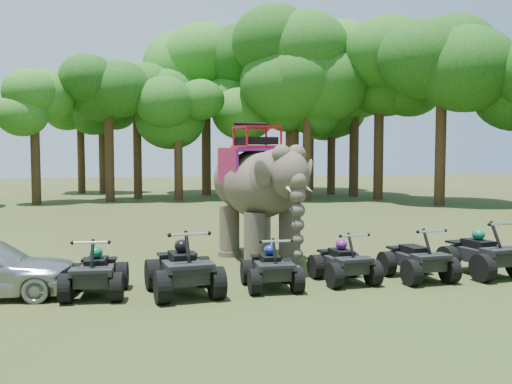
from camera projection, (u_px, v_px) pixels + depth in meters
ground at (267, 274)px, 13.78m from camera, size 110.00×110.00×0.00m
elephant at (258, 192)px, 15.38m from camera, size 2.67×4.70×3.73m
atv_0 at (95, 266)px, 11.64m from camera, size 1.36×1.76×1.22m
atv_1 at (183, 261)px, 11.74m from camera, size 1.54×1.99×1.38m
atv_2 at (271, 262)px, 12.26m from camera, size 1.20×1.59×1.14m
atv_3 at (344, 256)px, 12.87m from camera, size 1.25×1.65×1.17m
atv_4 at (417, 253)px, 13.12m from camera, size 1.32×1.74×1.23m
atv_5 at (483, 247)px, 13.57m from camera, size 1.56×1.98×1.35m
tree_0 at (178, 140)px, 34.39m from camera, size 5.15×5.15×7.35m
tree_1 at (243, 142)px, 38.15m from camera, size 5.02×5.02×7.17m
tree_2 at (307, 139)px, 34.18m from camera, size 5.21×5.21×7.45m
tree_3 at (379, 119)px, 35.12m from camera, size 6.94×6.94×9.91m
tree_4 at (441, 120)px, 31.25m from camera, size 6.59×6.59×9.41m
tree_29 at (35, 140)px, 31.80m from camera, size 5.06×5.06×7.23m
tree_30 at (109, 133)px, 33.62m from camera, size 5.66×5.66×8.09m
tree_31 at (332, 132)px, 39.39m from camera, size 6.03×6.03×8.61m
tree_32 at (239, 143)px, 39.93m from camera, size 5.03×5.03×7.19m
tree_33 at (290, 118)px, 35.59m from camera, size 7.12×7.12×10.17m
tree_34 at (294, 121)px, 35.44m from camera, size 6.86×6.86×9.80m
tree_35 at (81, 142)px, 40.53m from camera, size 5.12×5.12×7.32m
tree_36 at (237, 121)px, 39.20m from camera, size 7.13×7.13×10.19m
tree_37 at (206, 115)px, 38.74m from camera, size 7.65×7.65×10.93m
tree_38 at (102, 136)px, 40.33m from camera, size 5.71×5.71×8.16m
tree_39 at (354, 115)px, 37.48m from camera, size 7.53×7.53×10.75m
tree_40 at (310, 132)px, 44.29m from camera, size 6.28×6.28×8.97m
tree_41 at (137, 140)px, 35.80m from camera, size 5.19×5.19×7.41m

